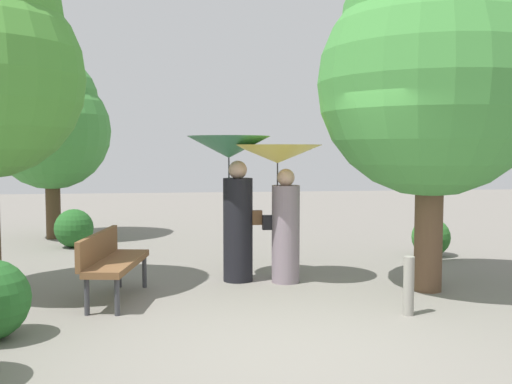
% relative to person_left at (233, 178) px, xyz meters
% --- Properties ---
extents(ground_plane, '(40.00, 40.00, 0.00)m').
position_rel_person_left_xyz_m(ground_plane, '(0.40, -2.74, -1.45)').
color(ground_plane, slate).
extents(person_left, '(1.16, 1.16, 2.03)m').
position_rel_person_left_xyz_m(person_left, '(0.00, 0.00, 0.00)').
color(person_left, black).
rests_on(person_left, ground).
extents(person_right, '(1.23, 1.23, 1.91)m').
position_rel_person_left_xyz_m(person_right, '(0.65, -0.18, -0.04)').
color(person_right, gray).
rests_on(person_right, ground).
extents(park_bench, '(0.74, 1.56, 0.83)m').
position_rel_person_left_xyz_m(park_bench, '(-1.58, -0.86, -0.94)').
color(park_bench, '#38383D').
rests_on(park_bench, ground).
extents(tree_near_left, '(2.41, 2.41, 3.79)m').
position_rel_person_left_xyz_m(tree_near_left, '(-3.32, 4.41, 0.98)').
color(tree_near_left, '#4C3823').
rests_on(tree_near_left, ground).
extents(tree_near_right, '(2.91, 2.91, 4.58)m').
position_rel_person_left_xyz_m(tree_near_right, '(2.47, -0.93, 1.48)').
color(tree_near_right, brown).
rests_on(tree_near_right, ground).
extents(bush_path_left, '(0.73, 0.73, 0.73)m').
position_rel_person_left_xyz_m(bush_path_left, '(-2.71, 3.21, -1.08)').
color(bush_path_left, '#235B23').
rests_on(bush_path_left, ground).
extents(bush_far_side, '(0.66, 0.66, 0.66)m').
position_rel_person_left_xyz_m(bush_far_side, '(3.59, 1.44, -1.11)').
color(bush_far_side, '#2D6B28').
rests_on(bush_far_side, ground).
extents(path_marker_post, '(0.12, 0.12, 0.66)m').
position_rel_person_left_xyz_m(path_marker_post, '(1.78, -1.98, -1.12)').
color(path_marker_post, gray).
rests_on(path_marker_post, ground).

